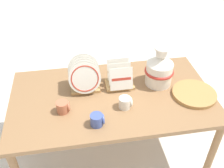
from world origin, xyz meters
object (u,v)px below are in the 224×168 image
(dish_rack_round_plates, at_px, (85,77))
(mug_terracotta_glaze, at_px, (63,107))
(dish_rack_square_plates, at_px, (120,79))
(mug_cobalt_glaze, at_px, (97,120))
(wicker_charger_stack, at_px, (194,94))
(mug_cream_glaze, at_px, (125,103))
(ceramic_vase, at_px, (159,69))

(dish_rack_round_plates, xyz_separation_m, mug_terracotta_glaze, (-0.17, -0.23, -0.07))
(dish_rack_square_plates, relative_size, mug_cobalt_glaze, 2.37)
(dish_rack_round_plates, relative_size, dish_rack_square_plates, 1.17)
(wicker_charger_stack, height_order, mug_cobalt_glaze, mug_cobalt_glaze)
(wicker_charger_stack, distance_m, mug_cream_glaze, 0.55)
(dish_rack_square_plates, xyz_separation_m, mug_terracotta_glaze, (-0.45, -0.23, -0.02))
(wicker_charger_stack, xyz_separation_m, mug_cream_glaze, (-0.55, -0.04, 0.03))
(wicker_charger_stack, bearing_deg, mug_cream_glaze, -175.36)
(ceramic_vase, bearing_deg, dish_rack_square_plates, 176.11)
(mug_terracotta_glaze, bearing_deg, mug_cobalt_glaze, -36.52)
(ceramic_vase, bearing_deg, dish_rack_round_plates, 178.06)
(dish_rack_round_plates, distance_m, dish_rack_square_plates, 0.28)
(ceramic_vase, relative_size, wicker_charger_stack, 1.01)
(dish_rack_round_plates, bearing_deg, mug_terracotta_glaze, -127.00)
(wicker_charger_stack, bearing_deg, mug_terracotta_glaze, -178.99)
(mug_terracotta_glaze, relative_size, mug_cobalt_glaze, 1.00)
(ceramic_vase, xyz_separation_m, wicker_charger_stack, (0.23, -0.19, -0.13))
(mug_terracotta_glaze, height_order, mug_cobalt_glaze, same)
(mug_terracotta_glaze, bearing_deg, dish_rack_round_plates, 53.00)
(ceramic_vase, height_order, dish_rack_round_plates, ceramic_vase)
(ceramic_vase, distance_m, dish_rack_square_plates, 0.32)
(ceramic_vase, height_order, wicker_charger_stack, ceramic_vase)
(dish_rack_square_plates, xyz_separation_m, mug_cream_glaze, (-0.01, -0.26, -0.02))
(dish_rack_round_plates, bearing_deg, ceramic_vase, -1.94)
(wicker_charger_stack, xyz_separation_m, mug_terracotta_glaze, (-0.99, -0.02, 0.03))
(dish_rack_round_plates, xyz_separation_m, mug_cream_glaze, (0.27, -0.26, -0.07))
(wicker_charger_stack, height_order, mug_cream_glaze, mug_cream_glaze)
(dish_rack_round_plates, height_order, wicker_charger_stack, dish_rack_round_plates)
(dish_rack_square_plates, relative_size, mug_terracotta_glaze, 2.37)
(mug_terracotta_glaze, height_order, mug_cream_glaze, same)
(wicker_charger_stack, xyz_separation_m, mug_cobalt_glaze, (-0.77, -0.18, 0.03))
(dish_rack_square_plates, bearing_deg, mug_terracotta_glaze, -152.63)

